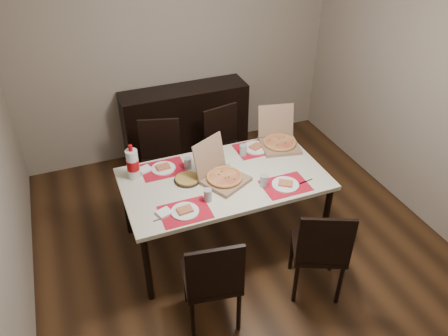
{
  "coord_description": "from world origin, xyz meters",
  "views": [
    {
      "loc": [
        -1.28,
        -2.75,
        3.05
      ],
      "look_at": [
        -0.13,
        0.18,
        0.85
      ],
      "focal_mm": 35.0,
      "sensor_mm": 36.0,
      "label": 1
    }
  ],
  "objects": [
    {
      "name": "dining_table",
      "position": [
        -0.13,
        0.18,
        0.68
      ],
      "size": [
        1.8,
        1.0,
        0.75
      ],
      "color": "beige",
      "rests_on": "ground"
    },
    {
      "name": "faina_plate",
      "position": [
        -0.44,
        0.25,
        0.76
      ],
      "size": [
        0.24,
        0.24,
        0.03
      ],
      "color": "black",
      "rests_on": "dining_table"
    },
    {
      "name": "pizza_box_center",
      "position": [
        -0.16,
        0.14,
        0.81
      ],
      "size": [
        0.49,
        0.51,
        0.36
      ],
      "color": "#82624B",
      "rests_on": "dining_table"
    },
    {
      "name": "setting_far_right",
      "position": [
        0.3,
        0.49,
        0.77
      ],
      "size": [
        0.46,
        0.3,
        0.11
      ],
      "color": "red",
      "rests_on": "dining_table"
    },
    {
      "name": "napkin_loose",
      "position": [
        0.01,
        0.13,
        0.76
      ],
      "size": [
        0.16,
        0.15,
        0.02
      ],
      "primitive_type": "cube",
      "rotation": [
        0.0,
        0.0,
        0.49
      ],
      "color": "white",
      "rests_on": "dining_table"
    },
    {
      "name": "setting_near_right",
      "position": [
        0.28,
        -0.12,
        0.77
      ],
      "size": [
        0.48,
        0.3,
        0.11
      ],
      "color": "red",
      "rests_on": "dining_table"
    },
    {
      "name": "room_walls",
      "position": [
        0.0,
        0.43,
        1.73
      ],
      "size": [
        3.84,
        4.02,
        2.62
      ],
      "color": "gray",
      "rests_on": "ground"
    },
    {
      "name": "soda_bottle",
      "position": [
        -0.87,
        0.47,
        0.89
      ],
      "size": [
        0.11,
        0.11,
        0.33
      ],
      "color": "silver",
      "rests_on": "dining_table"
    },
    {
      "name": "setting_far_left",
      "position": [
        -0.56,
        0.48,
        0.77
      ],
      "size": [
        0.48,
        0.3,
        0.11
      ],
      "color": "red",
      "rests_on": "dining_table"
    },
    {
      "name": "chair_far_left",
      "position": [
        -0.51,
        1.0,
        0.51
      ],
      "size": [
        0.52,
        0.52,
        0.93
      ],
      "color": "black",
      "rests_on": "ground"
    },
    {
      "name": "setting_near_left",
      "position": [
        -0.55,
        -0.13,
        0.77
      ],
      "size": [
        0.53,
        0.3,
        0.11
      ],
      "color": "red",
      "rests_on": "dining_table"
    },
    {
      "name": "chair_far_right",
      "position": [
        0.23,
        1.02,
        0.51
      ],
      "size": [
        0.49,
        0.49,
        0.93
      ],
      "color": "black",
      "rests_on": "ground"
    },
    {
      "name": "sideboard",
      "position": [
        0.0,
        1.78,
        0.45
      ],
      "size": [
        1.5,
        0.4,
        0.9
      ],
      "primitive_type": "cube",
      "color": "black",
      "rests_on": "ground"
    },
    {
      "name": "chair_near_left",
      "position": [
        -0.55,
        -0.68,
        0.51
      ],
      "size": [
        0.48,
        0.48,
        0.93
      ],
      "color": "black",
      "rests_on": "ground"
    },
    {
      "name": "dip_bowl",
      "position": [
        -0.07,
        0.34,
        0.77
      ],
      "size": [
        0.17,
        0.17,
        0.03
      ],
      "primitive_type": "imported",
      "rotation": [
        0.0,
        0.0,
        0.34
      ],
      "color": "white",
      "rests_on": "dining_table"
    },
    {
      "name": "chair_near_right",
      "position": [
        0.36,
        -0.71,
        0.51
      ],
      "size": [
        0.55,
        0.55,
        0.93
      ],
      "color": "black",
      "rests_on": "ground"
    },
    {
      "name": "pizza_box_right",
      "position": [
        0.58,
        0.48,
        0.81
      ],
      "size": [
        0.43,
        0.46,
        0.36
      ],
      "color": "#82624B",
      "rests_on": "dining_table"
    },
    {
      "name": "ground",
      "position": [
        0.0,
        0.0,
        -0.01
      ],
      "size": [
        3.8,
        4.0,
        0.02
      ],
      "primitive_type": "cube",
      "color": "#3F2613",
      "rests_on": "ground"
    }
  ]
}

